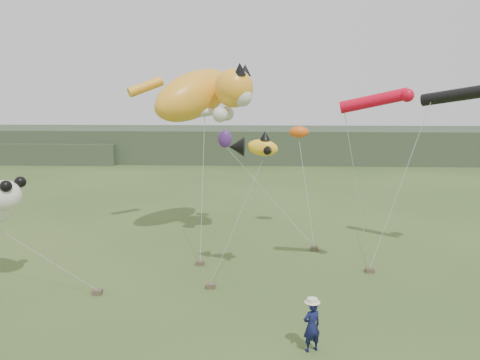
# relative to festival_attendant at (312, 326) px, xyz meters

# --- Properties ---
(ground) EXTENTS (120.00, 120.00, 0.00)m
(ground) POSITION_rel_festival_attendant_xyz_m (-1.42, 1.26, -0.85)
(ground) COLOR #385123
(ground) RESTS_ON ground
(headland) EXTENTS (90.00, 13.00, 4.00)m
(headland) POSITION_rel_festival_attendant_xyz_m (-4.53, 45.95, 1.08)
(headland) COLOR #2D3D28
(headland) RESTS_ON ground
(festival_attendant) EXTENTS (0.73, 0.63, 1.69)m
(festival_attendant) POSITION_rel_festival_attendant_xyz_m (0.00, 0.00, 0.00)
(festival_attendant) COLOR #111541
(festival_attendant) RESTS_ON ground
(sandbag_anchors) EXTENTS (12.18, 6.33, 0.20)m
(sandbag_anchors) POSITION_rel_festival_attendant_xyz_m (-2.43, 6.63, -0.75)
(sandbag_anchors) COLOR brown
(sandbag_anchors) RESTS_ON ground
(cat_kite) EXTENTS (7.36, 6.22, 4.14)m
(cat_kite) POSITION_rel_festival_attendant_xyz_m (-4.94, 12.21, 7.33)
(cat_kite) COLOR #FFA826
(cat_kite) RESTS_ON ground
(fish_kite) EXTENTS (2.16, 1.46, 1.12)m
(fish_kite) POSITION_rel_festival_attendant_xyz_m (-2.01, 5.90, 5.10)
(fish_kite) COLOR yellow
(fish_kite) RESTS_ON ground
(tube_kites) EXTENTS (7.96, 5.47, 1.37)m
(tube_kites) POSITION_rel_festival_attendant_xyz_m (6.22, 8.09, 7.23)
(tube_kites) COLOR black
(tube_kites) RESTS_ON ground
(misc_kites) EXTENTS (5.43, 1.66, 1.38)m
(misc_kites) POSITION_rel_festival_attendant_xyz_m (-1.77, 14.01, 4.90)
(misc_kites) COLOR #EC5B13
(misc_kites) RESTS_ON ground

